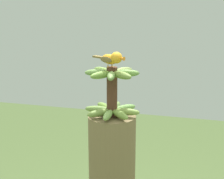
% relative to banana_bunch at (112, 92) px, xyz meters
% --- Properties ---
extents(banana_bunch, '(0.27, 0.27, 0.24)m').
position_rel_banana_bunch_xyz_m(banana_bunch, '(0.00, 0.00, 0.00)').
color(banana_bunch, '#4C2D1E').
rests_on(banana_bunch, banana_tree).
extents(perched_bird, '(0.18, 0.10, 0.08)m').
position_rel_banana_bunch_xyz_m(perched_bird, '(0.01, -0.02, 0.17)').
color(perched_bird, '#C68933').
rests_on(perched_bird, banana_bunch).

